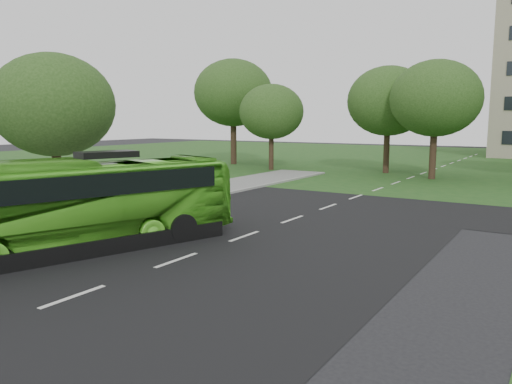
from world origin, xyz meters
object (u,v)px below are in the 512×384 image
at_px(tree_park_a, 271,112).
at_px(bus, 77,205).
at_px(tree_park_f, 233,93).
at_px(tree_park_c, 436,99).
at_px(tree_park_b, 388,101).
at_px(tree_side_near, 53,105).

relative_size(tree_park_a, bus, 0.68).
bearing_deg(tree_park_a, tree_park_f, 154.47).
bearing_deg(tree_park_f, tree_park_c, -7.54).
relative_size(tree_park_a, tree_park_f, 0.73).
distance_m(tree_park_b, tree_side_near, 28.11).
xyz_separation_m(tree_park_a, bus, (8.85, -28.40, -3.70)).
xyz_separation_m(tree_park_c, bus, (-5.48, -28.68, -4.57)).
relative_size(tree_park_b, bus, 0.79).
xyz_separation_m(tree_park_f, bus, (15.16, -31.41, -5.69)).
height_order(tree_park_b, tree_park_f, tree_park_f).
distance_m(tree_side_near, bus, 8.81).
bearing_deg(tree_park_a, tree_park_b, 15.73).
relative_size(tree_park_f, tree_side_near, 1.39).
bearing_deg(tree_park_a, tree_side_near, -85.20).
xyz_separation_m(tree_park_a, tree_park_b, (9.88, 2.78, 0.85)).
bearing_deg(tree_park_f, bus, -64.23).
height_order(tree_park_a, tree_side_near, tree_park_a).
distance_m(tree_park_a, tree_park_b, 10.30).
bearing_deg(tree_side_near, tree_park_c, 63.32).
height_order(tree_side_near, bus, tree_side_near).
bearing_deg(bus, tree_park_f, 134.46).
distance_m(tree_park_f, tree_side_near, 28.52).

